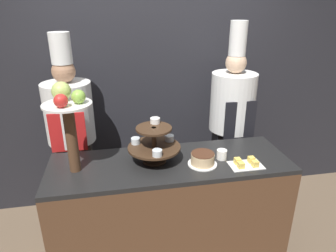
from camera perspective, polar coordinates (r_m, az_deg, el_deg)
name	(u,v)px	position (r m, az deg, el deg)	size (l,w,h in m)	color
wall_back	(152,72)	(3.02, -3.13, 10.26)	(10.00, 0.06, 2.80)	#232328
buffet_counter	(170,211)	(2.53, 0.44, -15.93)	(1.81, 0.60, 0.92)	brown
tiered_stand	(154,143)	(2.22, -2.65, -3.27)	(0.39, 0.39, 0.32)	#3D2819
fruit_pedestal	(68,113)	(2.10, -18.54, 2.37)	(0.32, 0.32, 0.63)	brown
cake_round	(203,159)	(2.23, 6.61, -6.28)	(0.22, 0.22, 0.09)	white
cup_white	(222,154)	(2.33, 10.20, -5.35)	(0.08, 0.08, 0.07)	white
cake_square_tray	(246,163)	(2.29, 14.64, -6.92)	(0.24, 0.16, 0.05)	white
chef_left	(72,132)	(2.77, -17.89, -1.11)	(0.41, 0.41, 1.82)	#38332D
chef_center_left	(231,120)	(2.95, 11.95, 1.18)	(0.42, 0.42, 1.90)	#28282D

